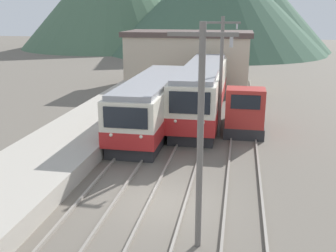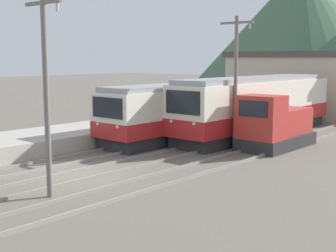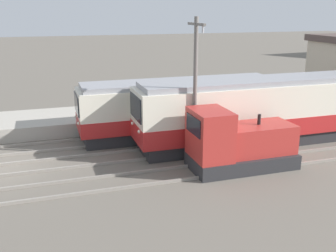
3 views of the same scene
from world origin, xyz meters
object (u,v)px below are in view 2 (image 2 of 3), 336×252
(commuter_train_center, at_px, (257,108))
(catenary_mast_near, at_px, (46,88))
(shunting_locomotive, at_px, (274,126))
(catenary_mast_mid, at_px, (236,78))
(commuter_train_left, at_px, (182,113))

(commuter_train_center, relative_size, catenary_mast_near, 2.13)
(shunting_locomotive, height_order, catenary_mast_mid, catenary_mast_mid)
(catenary_mast_near, xyz_separation_m, catenary_mast_mid, (0.00, 11.87, 0.00))
(catenary_mast_mid, bearing_deg, shunting_locomotive, 47.61)
(catenary_mast_near, relative_size, catenary_mast_mid, 1.00)
(commuter_train_center, xyz_separation_m, shunting_locomotive, (3.00, -3.25, -0.53))
(commuter_train_left, height_order, catenary_mast_mid, catenary_mast_mid)
(commuter_train_center, xyz_separation_m, catenary_mast_mid, (1.51, -4.88, 2.14))
(catenary_mast_near, height_order, catenary_mast_mid, same)
(catenary_mast_near, bearing_deg, shunting_locomotive, 83.70)
(commuter_train_center, bearing_deg, catenary_mast_near, -84.86)
(catenary_mast_near, distance_m, catenary_mast_mid, 11.87)
(commuter_train_left, xyz_separation_m, catenary_mast_near, (4.31, -12.62, 2.29))
(catenary_mast_near, bearing_deg, commuter_train_center, 95.14)
(commuter_train_left, xyz_separation_m, commuter_train_center, (2.80, 4.13, 0.16))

